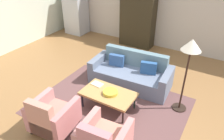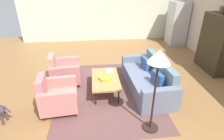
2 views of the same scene
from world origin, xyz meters
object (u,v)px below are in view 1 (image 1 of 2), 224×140
object	(u,v)px
coffee_table	(108,94)
refrigerator	(76,11)
couch	(131,74)
fruit_bowl	(110,92)
book_stack	(97,84)
armchair_left	(52,117)
cabinet	(138,21)
floor_lamp	(190,52)

from	to	relation	value
coffee_table	refrigerator	bearing A→B (deg)	136.73
couch	refrigerator	world-z (taller)	refrigerator
fruit_bowl	book_stack	distance (m)	0.47
armchair_left	cabinet	distance (m)	4.80
couch	floor_lamp	xyz separation A→B (m)	(1.43, -0.37, 1.16)
refrigerator	couch	bearing A→B (deg)	-31.86
floor_lamp	coffee_table	bearing A→B (deg)	-150.21
armchair_left	refrigerator	world-z (taller)	refrigerator
couch	cabinet	bearing A→B (deg)	-71.52
book_stack	cabinet	xyz separation A→B (m)	(-0.58, 3.43, 0.47)
floor_lamp	book_stack	bearing A→B (deg)	-159.92
armchair_left	floor_lamp	distance (m)	3.03
couch	fruit_bowl	world-z (taller)	couch
cabinet	coffee_table	bearing A→B (deg)	-74.76
coffee_table	cabinet	xyz separation A→B (m)	(-0.98, 3.58, 0.52)
couch	armchair_left	world-z (taller)	armchair_left
couch	book_stack	distance (m)	1.12
armchair_left	book_stack	world-z (taller)	armchair_left
book_stack	cabinet	world-z (taller)	cabinet
armchair_left	cabinet	size ratio (longest dim) A/B	0.49
coffee_table	floor_lamp	bearing A→B (deg)	29.79
couch	cabinet	size ratio (longest dim) A/B	1.20
cabinet	floor_lamp	bearing A→B (deg)	-49.11
refrigerator	floor_lamp	size ratio (longest dim) A/B	1.08
floor_lamp	cabinet	bearing A→B (deg)	130.89
coffee_table	armchair_left	world-z (taller)	armchair_left
coffee_table	fruit_bowl	world-z (taller)	fruit_bowl
armchair_left	fruit_bowl	world-z (taller)	armchair_left
coffee_table	book_stack	bearing A→B (deg)	159.32
armchair_left	fruit_bowl	bearing A→B (deg)	55.32
refrigerator	cabinet	bearing A→B (deg)	2.20
armchair_left	couch	bearing A→B (deg)	70.32
fruit_bowl	floor_lamp	size ratio (longest dim) A/B	0.19
fruit_bowl	cabinet	size ratio (longest dim) A/B	0.19
coffee_table	armchair_left	xyz separation A→B (m)	(-0.59, -1.17, -0.04)
book_stack	coffee_table	bearing A→B (deg)	-20.68
fruit_bowl	floor_lamp	bearing A→B (deg)	30.76
coffee_table	floor_lamp	xyz separation A→B (m)	(1.42, 0.81, 1.06)
armchair_left	floor_lamp	world-z (taller)	floor_lamp
fruit_bowl	book_stack	world-z (taller)	fruit_bowl
book_stack	refrigerator	size ratio (longest dim) A/B	0.16
couch	cabinet	distance (m)	2.66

